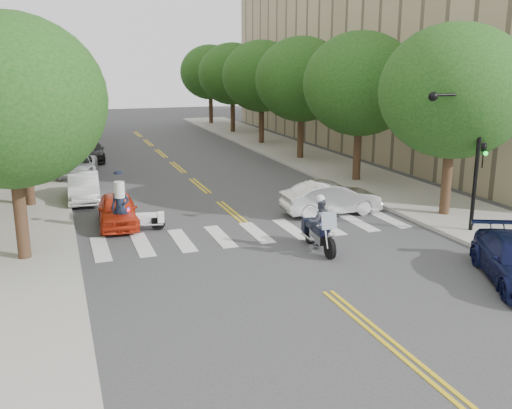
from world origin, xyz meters
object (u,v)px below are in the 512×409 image
motorcycle_parked (145,220)px  officer_standing (120,208)px  convertible (331,198)px  motorcycle_police (319,225)px

motorcycle_parked → officer_standing: size_ratio=0.99×
motorcycle_parked → officer_standing: officer_standing is taller
officer_standing → convertible: (9.39, -0.24, -0.28)m
motorcycle_police → officer_standing: (-6.65, 4.65, 0.08)m
motorcycle_police → officer_standing: size_ratio=1.27×
motorcycle_police → motorcycle_parked: bearing=-36.5°
officer_standing → motorcycle_parked: bearing=13.0°
motorcycle_parked → officer_standing: bearing=99.7°
officer_standing → convertible: 9.40m
officer_standing → motorcycle_police: bearing=-22.0°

